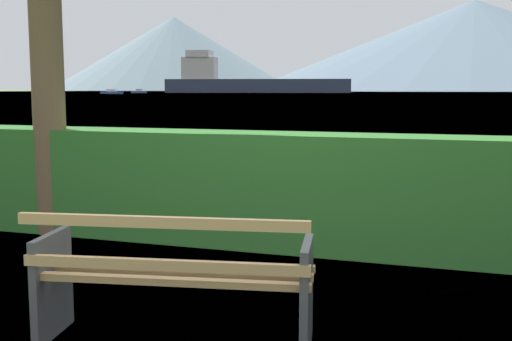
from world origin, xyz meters
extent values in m
plane|color=#567A38|center=(0.00, 0.00, 0.00)|extent=(1400.00, 1400.00, 0.00)
plane|color=slate|center=(0.00, 307.53, 0.00)|extent=(620.00, 620.00, 0.00)
cube|color=tan|center=(0.03, -0.19, 0.45)|extent=(1.71, 0.37, 0.04)
cube|color=tan|center=(0.00, 0.00, 0.45)|extent=(1.71, 0.37, 0.04)
cube|color=tan|center=(-0.03, 0.19, 0.45)|extent=(1.71, 0.37, 0.04)
cube|color=tan|center=(0.05, -0.26, 0.57)|extent=(1.70, 0.35, 0.06)
cube|color=tan|center=(0.06, -0.31, 0.84)|extent=(1.70, 0.35, 0.06)
cube|color=#4C4C51|center=(-0.80, -0.17, 0.34)|extent=(0.14, 0.51, 0.68)
cube|color=#4C4C51|center=(0.81, 0.13, 0.34)|extent=(0.14, 0.51, 0.68)
cube|color=#2D6B28|center=(0.00, 2.60, 0.58)|extent=(11.56, 0.70, 1.15)
cylinder|color=brown|center=(-2.67, 2.39, 2.32)|extent=(0.35, 0.35, 4.64)
cube|color=#2D384C|center=(-84.00, 252.98, 2.84)|extent=(77.80, 26.21, 5.67)
cube|color=silver|center=(-108.20, 248.01, 10.21)|extent=(15.58, 12.41, 9.07)
cube|color=silver|center=(-108.20, 248.01, 16.16)|extent=(11.72, 12.64, 2.84)
cube|color=#335693|center=(-110.73, 181.69, 0.39)|extent=(8.75, 4.81, 0.78)
cube|color=silver|center=(-110.73, 181.69, 1.15)|extent=(3.39, 2.54, 0.74)
cube|color=#335693|center=(-122.00, 220.30, 0.37)|extent=(6.05, 2.21, 0.74)
cube|color=beige|center=(-122.00, 220.30, 1.15)|extent=(2.19, 1.50, 0.82)
cone|color=slate|center=(-285.56, 590.29, 36.74)|extent=(246.08, 246.08, 73.49)
cone|color=slate|center=(0.00, 583.58, 38.47)|extent=(390.75, 390.75, 76.95)
camera|label=1|loc=(1.72, -3.54, 1.59)|focal=44.97mm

